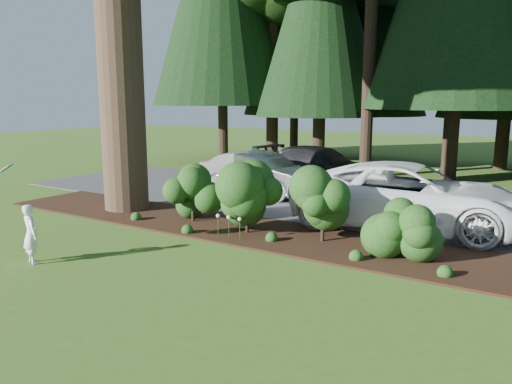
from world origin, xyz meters
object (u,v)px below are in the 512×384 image
Objects in this scene: car_dark_suv at (319,167)px; child at (31,234)px; frisbee at (3,170)px; car_silver_wagon at (260,173)px; car_white_suv at (411,196)px.

child is (-1.02, -10.77, -0.16)m from car_dark_suv.
car_silver_wagon is at bearing 84.74° from frisbee.
frisbee is (-0.77, -8.32, 1.05)m from car_silver_wagon.
frisbee is at bearing 17.92° from child.
frisbee reaches higher than car_silver_wagon.
car_silver_wagon is 2.64m from car_dark_suv.
car_dark_suv is (-4.45, 4.26, -0.08)m from car_white_suv.
child is at bearing -174.31° from car_silver_wagon.
car_silver_wagon is at bearing 66.83° from car_white_suv.
car_white_suv is at bearing -102.29° from car_silver_wagon.
frisbee is (-6.18, -6.53, 0.95)m from car_white_suv.
car_dark_suv reaches higher than car_silver_wagon.
car_white_suv is 4.92× the size of child.
child is 1.39m from frisbee.
frisbee reaches higher than car_white_suv.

